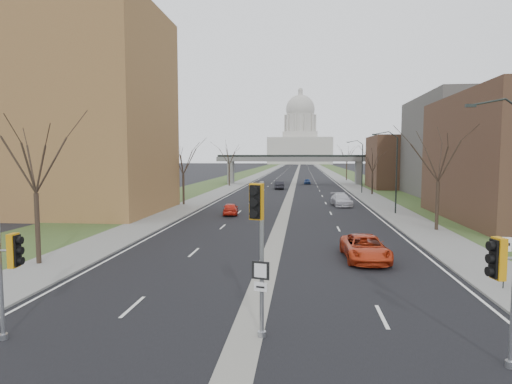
% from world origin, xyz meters
% --- Properties ---
extents(ground, '(700.00, 700.00, 0.00)m').
position_xyz_m(ground, '(0.00, 0.00, 0.00)').
color(ground, black).
rests_on(ground, ground).
extents(road_surface, '(20.00, 600.00, 0.01)m').
position_xyz_m(road_surface, '(0.00, 150.00, 0.01)').
color(road_surface, black).
rests_on(road_surface, ground).
extents(median_strip, '(1.20, 600.00, 0.02)m').
position_xyz_m(median_strip, '(0.00, 150.00, 0.00)').
color(median_strip, gray).
rests_on(median_strip, ground).
extents(sidewalk_right, '(4.00, 600.00, 0.12)m').
position_xyz_m(sidewalk_right, '(12.00, 150.00, 0.06)').
color(sidewalk_right, gray).
rests_on(sidewalk_right, ground).
extents(sidewalk_left, '(4.00, 600.00, 0.12)m').
position_xyz_m(sidewalk_left, '(-12.00, 150.00, 0.06)').
color(sidewalk_left, gray).
rests_on(sidewalk_left, ground).
extents(grass_verge_right, '(8.00, 600.00, 0.10)m').
position_xyz_m(grass_verge_right, '(18.00, 150.00, 0.05)').
color(grass_verge_right, '#344A22').
rests_on(grass_verge_right, ground).
extents(grass_verge_left, '(8.00, 600.00, 0.10)m').
position_xyz_m(grass_verge_left, '(-18.00, 150.00, 0.05)').
color(grass_verge_left, '#344A22').
rests_on(grass_verge_left, ground).
extents(apartment_building, '(25.00, 16.00, 22.00)m').
position_xyz_m(apartment_building, '(-26.00, 30.00, 11.00)').
color(apartment_building, olive).
rests_on(apartment_building, ground).
extents(commercial_block_mid, '(18.00, 22.00, 15.00)m').
position_xyz_m(commercial_block_mid, '(28.00, 52.00, 7.50)').
color(commercial_block_mid, '#53504B').
rests_on(commercial_block_mid, ground).
extents(commercial_block_far, '(14.00, 14.00, 10.00)m').
position_xyz_m(commercial_block_far, '(22.00, 70.00, 5.00)').
color(commercial_block_far, '#4F3324').
rests_on(commercial_block_far, ground).
extents(pedestrian_bridge, '(34.00, 3.00, 6.45)m').
position_xyz_m(pedestrian_bridge, '(0.00, 80.00, 4.84)').
color(pedestrian_bridge, slate).
rests_on(pedestrian_bridge, ground).
extents(capitol, '(48.00, 42.00, 55.75)m').
position_xyz_m(capitol, '(0.00, 320.00, 18.60)').
color(capitol, '#B8B5A8').
rests_on(capitol, ground).
extents(streetlight_near, '(2.61, 0.20, 8.70)m').
position_xyz_m(streetlight_near, '(10.99, 6.00, 6.95)').
color(streetlight_near, black).
rests_on(streetlight_near, sidewalk_right).
extents(streetlight_mid, '(2.61, 0.20, 8.70)m').
position_xyz_m(streetlight_mid, '(10.99, 32.00, 6.95)').
color(streetlight_mid, black).
rests_on(streetlight_mid, sidewalk_right).
extents(streetlight_far, '(2.61, 0.20, 8.70)m').
position_xyz_m(streetlight_far, '(10.99, 58.00, 6.95)').
color(streetlight_far, black).
rests_on(streetlight_far, sidewalk_right).
extents(tree_left_a, '(7.20, 7.20, 9.40)m').
position_xyz_m(tree_left_a, '(-13.00, 8.00, 6.64)').
color(tree_left_a, '#382B21').
rests_on(tree_left_a, sidewalk_left).
extents(tree_left_b, '(6.75, 6.75, 8.81)m').
position_xyz_m(tree_left_b, '(-13.00, 38.00, 6.23)').
color(tree_left_b, '#382B21').
rests_on(tree_left_b, sidewalk_left).
extents(tree_left_c, '(7.65, 7.65, 9.99)m').
position_xyz_m(tree_left_c, '(-13.00, 72.00, 7.04)').
color(tree_left_c, '#382B21').
rests_on(tree_left_c, sidewalk_left).
extents(tree_right_a, '(7.20, 7.20, 9.40)m').
position_xyz_m(tree_right_a, '(13.00, 22.00, 6.64)').
color(tree_right_a, '#382B21').
rests_on(tree_right_a, sidewalk_right).
extents(tree_right_b, '(6.30, 6.30, 8.22)m').
position_xyz_m(tree_right_b, '(13.00, 55.00, 5.82)').
color(tree_right_b, '#382B21').
rests_on(tree_right_b, sidewalk_right).
extents(tree_right_c, '(7.65, 7.65, 9.99)m').
position_xyz_m(tree_right_c, '(13.00, 95.00, 7.04)').
color(tree_right_c, '#382B21').
rests_on(tree_right_c, sidewalk_right).
extents(signal_pole_left, '(0.90, 0.95, 5.16)m').
position_xyz_m(signal_pole_left, '(-7.94, -1.63, 3.38)').
color(signal_pole_left, gray).
rests_on(signal_pole_left, ground).
extents(signal_pole_median, '(0.69, 0.90, 5.36)m').
position_xyz_m(signal_pole_median, '(0.48, -0.60, 3.73)').
color(signal_pole_median, gray).
rests_on(signal_pole_median, ground).
extents(speed_limit_sign, '(0.52, 0.10, 2.40)m').
position_xyz_m(speed_limit_sign, '(11.16, 5.93, 1.77)').
color(speed_limit_sign, black).
rests_on(speed_limit_sign, sidewalk_right).
extents(car_left_near, '(1.99, 3.96, 1.29)m').
position_xyz_m(car_left_near, '(-5.61, 29.80, 0.65)').
color(car_left_near, red).
rests_on(car_left_near, ground).
extents(car_left_far, '(2.12, 4.77, 1.52)m').
position_xyz_m(car_left_far, '(-2.41, 65.41, 0.76)').
color(car_left_far, black).
rests_on(car_left_far, ground).
extents(car_right_near, '(2.66, 5.39, 1.47)m').
position_xyz_m(car_right_near, '(5.66, 11.24, 0.73)').
color(car_right_near, '#B83113').
rests_on(car_right_near, ground).
extents(car_right_mid, '(2.66, 5.44, 1.52)m').
position_xyz_m(car_right_mid, '(6.76, 39.27, 0.76)').
color(car_right_mid, '#B5B4BD').
rests_on(car_right_mid, ground).
extents(car_right_far, '(1.45, 3.59, 1.22)m').
position_xyz_m(car_right_far, '(3.02, 80.40, 0.61)').
color(car_right_far, navy).
rests_on(car_right_far, ground).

